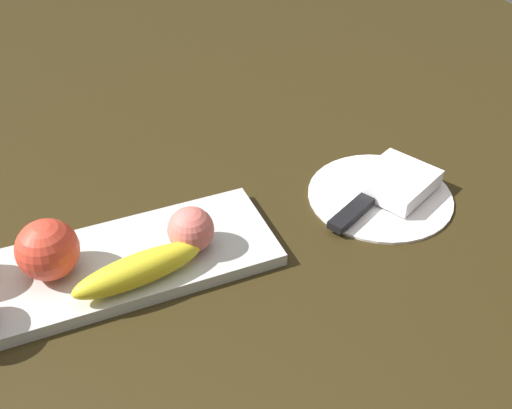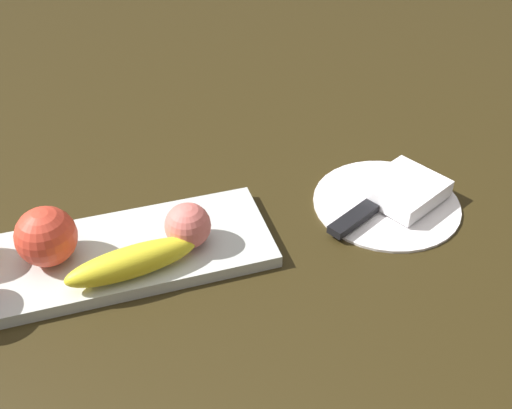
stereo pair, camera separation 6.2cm
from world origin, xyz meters
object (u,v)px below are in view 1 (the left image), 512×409
object	(u,v)px
fruit_tray	(112,265)
peach	(191,230)
knife	(355,207)
dinner_plate	(380,195)
folded_napkin	(397,181)
banana	(139,270)
apple	(48,250)

from	to	relation	value
fruit_tray	peach	distance (m)	0.12
knife	fruit_tray	bearing A→B (deg)	149.51
dinner_plate	folded_napkin	bearing A→B (deg)	-0.00
banana	knife	distance (m)	0.33
banana	knife	bearing A→B (deg)	177.45
fruit_tray	peach	size ratio (longest dim) A/B	7.02
fruit_tray	peach	world-z (taller)	peach
banana	peach	world-z (taller)	peach
apple	fruit_tray	bearing A→B (deg)	-5.27
banana	knife	size ratio (longest dim) A/B	1.00
fruit_tray	banana	bearing A→B (deg)	-63.52
dinner_plate	knife	bearing A→B (deg)	-159.73
banana	folded_napkin	world-z (taller)	banana
fruit_tray	dinner_plate	bearing A→B (deg)	0.00
dinner_plate	fruit_tray	bearing A→B (deg)	-180.00
dinner_plate	folded_napkin	distance (m)	0.03
fruit_tray	knife	world-z (taller)	knife
banana	apple	bearing A→B (deg)	-39.03
peach	dinner_plate	world-z (taller)	peach
knife	folded_napkin	bearing A→B (deg)	-13.17
fruit_tray	dinner_plate	distance (m)	0.41
apple	dinner_plate	distance (m)	0.49
banana	dinner_plate	size ratio (longest dim) A/B	0.77
fruit_tray	folded_napkin	xyz separation A→B (m)	(0.44, 0.00, 0.01)
banana	knife	world-z (taller)	banana
fruit_tray	banana	xyz separation A→B (m)	(0.03, -0.05, 0.03)
folded_napkin	fruit_tray	bearing A→B (deg)	180.00
folded_napkin	banana	bearing A→B (deg)	-172.79
banana	dinner_plate	world-z (taller)	banana
dinner_plate	banana	bearing A→B (deg)	-172.28
banana	peach	bearing A→B (deg)	-164.19
peach	dinner_plate	bearing A→B (deg)	3.17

